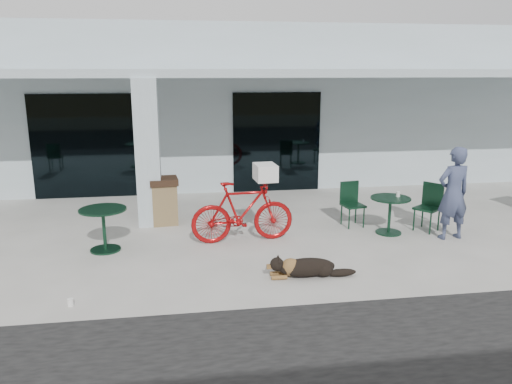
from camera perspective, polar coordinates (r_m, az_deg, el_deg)
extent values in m
plane|color=#B9B6AE|center=(9.02, -2.97, -7.57)|extent=(80.00, 80.00, 0.00)
cube|color=silver|center=(16.91, -6.02, 10.21)|extent=(22.00, 7.00, 4.50)
cube|color=black|center=(13.69, -18.72, 4.94)|extent=(2.80, 0.06, 2.70)
cube|color=black|center=(13.73, 2.37, 5.68)|extent=(2.40, 0.06, 2.70)
cube|color=silver|center=(10.82, -12.27, 4.32)|extent=(0.50, 0.50, 3.12)
cube|color=silver|center=(11.99, -4.95, 13.39)|extent=(22.00, 2.80, 0.18)
imported|color=#A30D0E|center=(9.68, -1.54, -2.27)|extent=(2.04, 0.70, 1.21)
cube|color=white|center=(9.59, 1.07, 2.26)|extent=(0.43, 0.56, 0.32)
cylinder|color=white|center=(7.76, -20.45, -11.73)|extent=(0.11, 0.11, 0.11)
imported|color=#3C4465|center=(10.52, 21.62, -0.14)|extent=(0.72, 0.51, 1.85)
cylinder|color=white|center=(10.59, 15.93, -0.24)|extent=(0.10, 0.10, 0.11)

